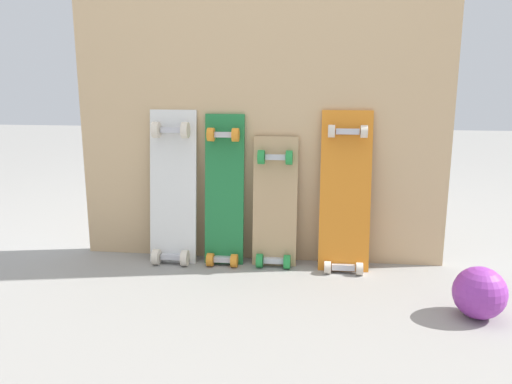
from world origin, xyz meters
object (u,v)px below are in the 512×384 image
skateboard_white (173,194)px  skateboard_natural (275,209)px  rubber_ball (480,293)px  skateboard_orange (345,200)px  skateboard_green (224,197)px

skateboard_white → skateboard_natural: bearing=1.4°
rubber_ball → skateboard_orange: bearing=136.3°
skateboard_orange → rubber_ball: skateboard_orange is taller
skateboard_green → skateboard_orange: bearing=-1.3°
skateboard_natural → rubber_ball: bearing=-30.6°
skateboard_orange → skateboard_white: bearing=179.6°
skateboard_white → skateboard_green: (0.23, 0.01, -0.01)m
skateboard_green → rubber_ball: bearing=-24.3°
skateboard_natural → rubber_ball: (0.75, -0.45, -0.16)m
skateboard_natural → skateboard_orange: bearing=-3.1°
skateboard_green → skateboard_orange: skateboard_orange is taller
skateboard_white → rubber_ball: size_ratio=4.04×
skateboard_white → skateboard_green: size_ratio=1.02×
skateboard_white → rubber_ball: bearing=-19.8°
skateboard_white → skateboard_natural: size_ratio=1.17×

